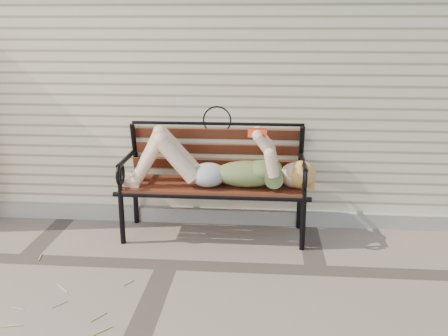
{
  "coord_description": "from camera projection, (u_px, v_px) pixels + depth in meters",
  "views": [
    {
      "loc": [
        0.79,
        -3.77,
        1.96
      ],
      "look_at": [
        0.44,
        0.49,
        0.72
      ],
      "focal_mm": 40.0,
      "sensor_mm": 36.0,
      "label": 1
    }
  ],
  "objects": [
    {
      "name": "foundation_strip",
      "position": [
        185.0,
        214.0,
        5.12
      ],
      "size": [
        8.0,
        0.1,
        0.15
      ],
      "primitive_type": "cube",
      "color": "#A49F94",
      "rests_on": "ground"
    },
    {
      "name": "garden_bench",
      "position": [
        215.0,
        164.0,
        4.73
      ],
      "size": [
        1.87,
        0.74,
        1.21
      ],
      "color": "black",
      "rests_on": "ground"
    },
    {
      "name": "house_wall",
      "position": [
        206.0,
        59.0,
        6.67
      ],
      "size": [
        8.0,
        4.0,
        3.0
      ],
      "primitive_type": "cube",
      "color": "beige",
      "rests_on": "ground"
    },
    {
      "name": "ground",
      "position": [
        167.0,
        265.0,
        4.22
      ],
      "size": [
        80.0,
        80.0,
        0.0
      ],
      "primitive_type": "plane",
      "color": "#77675C",
      "rests_on": "ground"
    },
    {
      "name": "reading_woman",
      "position": [
        215.0,
        164.0,
        4.58
      ],
      "size": [
        1.76,
        0.4,
        0.55
      ],
      "color": "#0A3749",
      "rests_on": "ground"
    }
  ]
}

